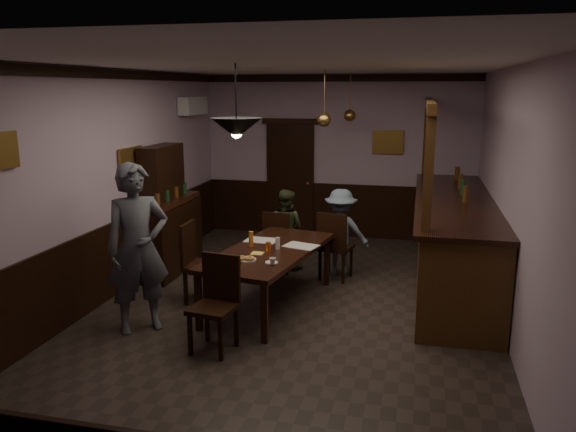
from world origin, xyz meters
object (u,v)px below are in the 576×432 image
(chair_side, at_px, (197,259))
(soda_can, at_px, (268,247))
(bar_counter, at_px, (453,237))
(pendant_brass_mid, at_px, (324,120))
(chair_far_right, at_px, (334,243))
(person_seated_right, at_px, (341,232))
(chair_near, at_px, (217,298))
(coffee_cup, at_px, (273,261))
(chair_far_left, at_px, (278,239))
(pendant_iron, at_px, (236,128))
(person_seated_left, at_px, (285,229))
(pendant_brass_far, at_px, (350,116))
(dining_table, at_px, (269,254))
(person_standing, at_px, (138,249))
(sideboard, at_px, (166,222))

(chair_side, relative_size, soda_can, 8.75)
(bar_counter, height_order, pendant_brass_mid, pendant_brass_mid)
(chair_far_right, height_order, person_seated_right, person_seated_right)
(chair_near, xyz_separation_m, coffee_cup, (0.44, 0.68, 0.24))
(chair_side, xyz_separation_m, soda_can, (0.98, -0.04, 0.23))
(chair_far_left, relative_size, pendant_iron, 1.21)
(person_seated_left, bearing_deg, chair_far_right, 165.14)
(chair_far_right, distance_m, pendant_brass_far, 2.44)
(person_seated_right, xyz_separation_m, coffee_cup, (-0.50, -2.06, 0.15))
(dining_table, bearing_deg, person_seated_left, 96.29)
(dining_table, relative_size, person_seated_left, 1.89)
(person_standing, bearing_deg, pendant_brass_far, 24.48)
(soda_can, xyz_separation_m, pendant_brass_mid, (0.41, 1.60, 1.49))
(sideboard, bearing_deg, chair_near, -54.46)
(pendant_brass_far, bearing_deg, bar_counter, -38.83)
(chair_far_left, relative_size, bar_counter, 0.21)
(dining_table, relative_size, sideboard, 1.22)
(chair_far_right, relative_size, person_standing, 0.52)
(chair_near, xyz_separation_m, person_standing, (-1.02, 0.24, 0.41))
(chair_far_right, relative_size, coffee_cup, 12.72)
(soda_can, bearing_deg, pendant_brass_mid, 75.60)
(person_seated_right, relative_size, soda_can, 10.86)
(soda_can, bearing_deg, coffee_cup, -69.70)
(chair_far_left, bearing_deg, chair_side, 66.20)
(chair_far_left, bearing_deg, person_standing, 70.96)
(chair_far_left, xyz_separation_m, chair_far_right, (0.88, -0.16, 0.04))
(chair_side, xyz_separation_m, person_standing, (-0.29, -1.00, 0.40))
(bar_counter, bearing_deg, chair_far_right, -168.03)
(dining_table, relative_size, person_standing, 1.20)
(person_standing, bearing_deg, soda_can, -2.96)
(person_seated_right, height_order, coffee_cup, person_seated_right)
(soda_can, distance_m, pendant_iron, 1.67)
(coffee_cup, bearing_deg, dining_table, 118.69)
(person_seated_left, distance_m, pendant_iron, 2.94)
(person_standing, height_order, pendant_brass_mid, pendant_brass_mid)
(chair_near, xyz_separation_m, sideboard, (-1.65, 2.32, 0.21))
(sideboard, bearing_deg, chair_side, -49.24)
(person_standing, bearing_deg, chair_side, 33.73)
(pendant_brass_mid, bearing_deg, chair_far_right, -55.75)
(chair_far_left, relative_size, person_seated_left, 0.77)
(chair_side, bearing_deg, soda_can, -93.77)
(chair_near, relative_size, chair_side, 0.97)
(coffee_cup, relative_size, pendant_iron, 0.10)
(dining_table, xyz_separation_m, chair_far_right, (0.66, 1.17, -0.13))
(chair_side, bearing_deg, sideboard, 39.47)
(chair_side, bearing_deg, chair_far_right, -54.18)
(person_seated_right, distance_m, pendant_iron, 2.92)
(chair_near, xyz_separation_m, soda_can, (0.25, 1.20, 0.25))
(chair_near, height_order, sideboard, sideboard)
(pendant_brass_mid, bearing_deg, chair_side, -131.62)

